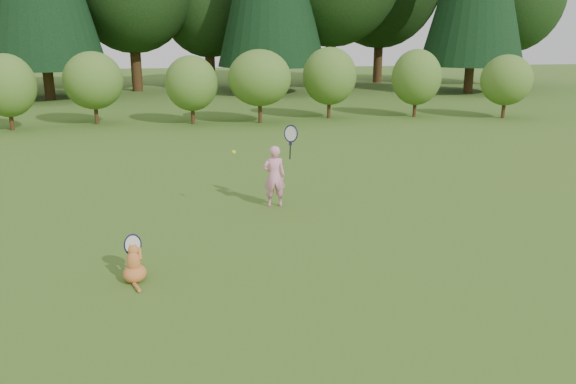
{
  "coord_description": "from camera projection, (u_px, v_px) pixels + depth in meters",
  "views": [
    {
      "loc": [
        -1.34,
        -7.74,
        3.13
      ],
      "look_at": [
        0.2,
        0.8,
        0.7
      ],
      "focal_mm": 35.0,
      "sensor_mm": 36.0,
      "label": 1
    }
  ],
  "objects": [
    {
      "name": "ground",
      "position": [
        284.0,
        252.0,
        8.41
      ],
      "size": [
        100.0,
        100.0,
        0.0
      ],
      "primitive_type": "plane",
      "color": "#325919",
      "rests_on": "ground"
    },
    {
      "name": "cat",
      "position": [
        134.0,
        262.0,
        7.36
      ],
      "size": [
        0.39,
        0.7,
        0.71
      ],
      "rotation": [
        0.0,
        0.0,
        -0.09
      ],
      "color": "#BC4924",
      "rests_on": "ground"
    },
    {
      "name": "tennis_ball",
      "position": [
        234.0,
        152.0,
        10.01
      ],
      "size": [
        0.08,
        0.08,
        0.08
      ],
      "color": "#98C517",
      "rests_on": "ground"
    },
    {
      "name": "child",
      "position": [
        275.0,
        175.0,
        10.5
      ],
      "size": [
        0.65,
        0.4,
        1.75
      ],
      "rotation": [
        0.0,
        0.0,
        3.12
      ],
      "color": "pink",
      "rests_on": "ground"
    },
    {
      "name": "shrub_row",
      "position": [
        223.0,
        85.0,
        20.35
      ],
      "size": [
        28.0,
        3.0,
        2.8
      ],
      "primitive_type": null,
      "color": "#496D21",
      "rests_on": "ground"
    }
  ]
}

